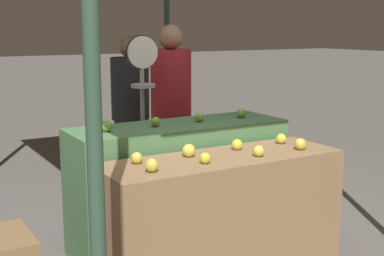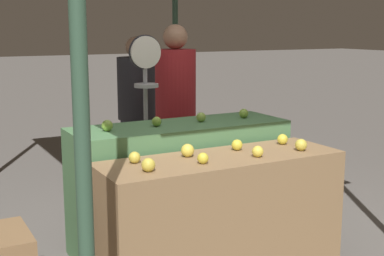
{
  "view_description": "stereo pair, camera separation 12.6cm",
  "coord_description": "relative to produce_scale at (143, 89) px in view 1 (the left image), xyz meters",
  "views": [
    {
      "loc": [
        -1.92,
        -2.86,
        1.67
      ],
      "look_at": [
        -0.06,
        0.3,
        0.98
      ],
      "focal_mm": 50.0,
      "sensor_mm": 36.0,
      "label": 1
    },
    {
      "loc": [
        -1.81,
        -2.92,
        1.67
      ],
      "look_at": [
        -0.06,
        0.3,
        0.98
      ],
      "focal_mm": 50.0,
      "sensor_mm": 36.0,
      "label": 2
    }
  ],
  "objects": [
    {
      "name": "display_counter_front",
      "position": [
        0.05,
        -1.13,
        -0.76
      ],
      "size": [
        1.67,
        0.55,
        0.83
      ],
      "primitive_type": "cube",
      "color": "olive",
      "rests_on": "ground_plane"
    },
    {
      "name": "display_counter_back",
      "position": [
        0.05,
        -0.53,
        -0.7
      ],
      "size": [
        1.67,
        0.55,
        0.96
      ],
      "primitive_type": "cube",
      "color": "#4C7A4C",
      "rests_on": "ground_plane"
    },
    {
      "name": "apple_front_0",
      "position": [
        -0.53,
        -1.23,
        -0.3
      ],
      "size": [
        0.08,
        0.08,
        0.08
      ],
      "primitive_type": "sphere",
      "color": "gold",
      "rests_on": "display_counter_front"
    },
    {
      "name": "apple_front_1",
      "position": [
        -0.15,
        -1.23,
        -0.31
      ],
      "size": [
        0.07,
        0.07,
        0.07
      ],
      "primitive_type": "sphere",
      "color": "gold",
      "rests_on": "display_counter_front"
    },
    {
      "name": "apple_front_2",
      "position": [
        0.25,
        -1.24,
        -0.31
      ],
      "size": [
        0.08,
        0.08,
        0.08
      ],
      "primitive_type": "sphere",
      "color": "yellow",
      "rests_on": "display_counter_front"
    },
    {
      "name": "apple_front_3",
      "position": [
        0.62,
        -1.24,
        -0.3
      ],
      "size": [
        0.08,
        0.08,
        0.08
      ],
      "primitive_type": "sphere",
      "color": "gold",
      "rests_on": "display_counter_front"
    },
    {
      "name": "apple_front_4",
      "position": [
        -0.52,
        -1.01,
        -0.31
      ],
      "size": [
        0.07,
        0.07,
        0.07
      ],
      "primitive_type": "sphere",
      "color": "gold",
      "rests_on": "display_counter_front"
    },
    {
      "name": "apple_front_5",
      "position": [
        -0.15,
        -1.02,
        -0.3
      ],
      "size": [
        0.09,
        0.09,
        0.09
      ],
      "primitive_type": "sphere",
      "color": "yellow",
      "rests_on": "display_counter_front"
    },
    {
      "name": "apple_front_6",
      "position": [
        0.24,
        -1.01,
        -0.31
      ],
      "size": [
        0.08,
        0.08,
        0.08
      ],
      "primitive_type": "sphere",
      "color": "gold",
      "rests_on": "display_counter_front"
    },
    {
      "name": "apple_front_7",
      "position": [
        0.64,
        -1.01,
        -0.31
      ],
      "size": [
        0.08,
        0.08,
        0.08
      ],
      "primitive_type": "sphere",
      "color": "gold",
      "rests_on": "display_counter_front"
    },
    {
      "name": "apple_back_0",
      "position": [
        -0.53,
        -0.54,
        -0.18
      ],
      "size": [
        0.08,
        0.08,
        0.08
      ],
      "primitive_type": "sphere",
      "color": "#84AD3D",
      "rests_on": "display_counter_back"
    },
    {
      "name": "apple_back_1",
      "position": [
        -0.15,
        -0.53,
        -0.18
      ],
      "size": [
        0.07,
        0.07,
        0.07
      ],
      "primitive_type": "sphere",
      "color": "#84AD3D",
      "rests_on": "display_counter_back"
    },
    {
      "name": "apple_back_2",
      "position": [
        0.23,
        -0.52,
        -0.18
      ],
      "size": [
        0.07,
        0.07,
        0.07
      ],
      "primitive_type": "sphere",
      "color": "#8EB247",
      "rests_on": "display_counter_back"
    },
    {
      "name": "apple_back_3",
      "position": [
        0.62,
        -0.53,
        -0.18
      ],
      "size": [
        0.07,
        0.07,
        0.07
      ],
      "primitive_type": "sphere",
      "color": "#84AD3D",
      "rests_on": "display_counter_back"
    },
    {
      "name": "produce_scale",
      "position": [
        0.0,
        0.0,
        0.0
      ],
      "size": [
        0.28,
        0.2,
        1.62
      ],
      "color": "#99999E",
      "rests_on": "ground_plane"
    },
    {
      "name": "person_vendor_at_scale",
      "position": [
        0.44,
        0.32,
        -0.2
      ],
      "size": [
        0.39,
        0.39,
        1.7
      ],
      "rotation": [
        0.0,
        0.0,
        3.11
      ],
      "color": "#2D2D38",
      "rests_on": "ground_plane"
    },
    {
      "name": "person_customer_left",
      "position": [
        0.37,
        1.09,
        -0.28
      ],
      "size": [
        0.46,
        0.46,
        1.58
      ],
      "rotation": [
        0.0,
        0.0,
        3.31
      ],
      "color": "#2D2D38",
      "rests_on": "ground_plane"
    }
  ]
}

